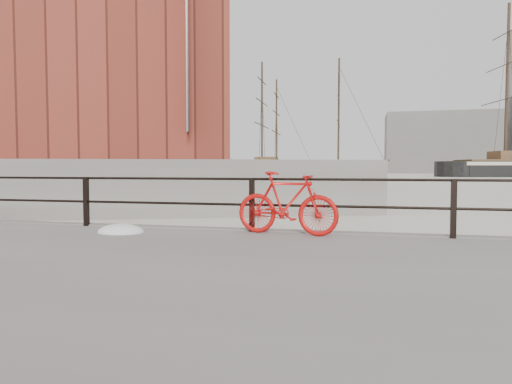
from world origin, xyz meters
The scene contains 15 objects.
ground centered at (0.00, 0.00, 0.00)m, with size 400.00×400.00×0.00m, color white.
far_quay centered at (-40.00, 72.00, 0.90)m, with size 24.00×150.00×1.80m, color gray.
guardrail centered at (0.00, -0.15, 0.85)m, with size 28.00×0.10×1.00m, color black, non-canonical shape.
bicycle centered at (-2.80, -0.40, 0.91)m, with size 1.86×0.28×1.12m, color red.
schooner_mid centered at (-12.95, 70.90, 0.00)m, with size 29.38×12.43×21.09m, color silver, non-canonical shape.
schooner_left centered at (-24.48, 78.50, 0.00)m, with size 25.82×11.74×19.47m, color silver, non-canonical shape.
workboat_near centered at (-27.37, 25.53, 0.00)m, with size 11.40×3.80×7.00m, color black, non-canonical shape.
workboat_far centered at (-34.55, 45.10, 0.00)m, with size 12.06×4.17×7.00m, color black, non-canonical shape.
apartment_terracotta centered at (-21.25, 20.26, 11.90)m, with size 20.00×15.00×20.20m, color maroon.
apartment_mustard centered at (-29.49, 40.65, 12.90)m, with size 22.00×15.00×22.20m, color gold.
apartment_cream centered at (-38.11, 61.98, 12.40)m, with size 20.00×15.00×21.20m, color beige.
apartment_grey centered at (-46.35, 82.38, 13.40)m, with size 22.00×15.00×23.20m, color #A3A39E.
apartment_brick centered at (-54.97, 103.70, 12.40)m, with size 24.00×15.00×21.20m, color brown.
industrial_west centered at (20.00, 140.00, 9.00)m, with size 32.00×18.00×18.00m, color gray.
smokestack centered at (42.00, 150.00, 22.00)m, with size 2.80×2.80×44.00m, color gray.
Camera 1 is at (-1.42, -8.35, 1.53)m, focal length 32.00 mm.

